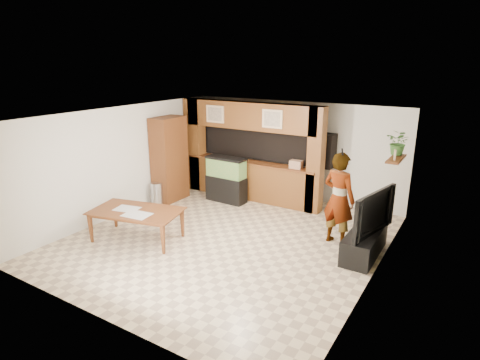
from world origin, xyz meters
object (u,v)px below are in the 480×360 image
Objects in this scene: dining_table at (136,226)px; aquarium at (226,180)px; pantry_cabinet at (169,159)px; television at (367,211)px; person at (339,199)px.

aquarium is at bearing 71.48° from dining_table.
pantry_cabinet is 2.74m from dining_table.
person reaches higher than television.
aquarium is 0.65× the size of dining_table.
person is at bearing 16.19° from dining_table.
pantry_cabinet is 1.53× the size of television.
dining_table is (1.12, -2.37, -0.79)m from pantry_cabinet.
pantry_cabinet is at bearing 101.79° from dining_table.
television is 0.76× the size of person.
television reaches higher than aquarium.
dining_table is (-3.60, -2.05, -0.64)m from person.
dining_table is at bearing -93.27° from aquarium.
person is at bearing 82.66° from television.
pantry_cabinet is at bearing -153.81° from aquarium.
television is (5.35, -0.55, -0.20)m from pantry_cabinet.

